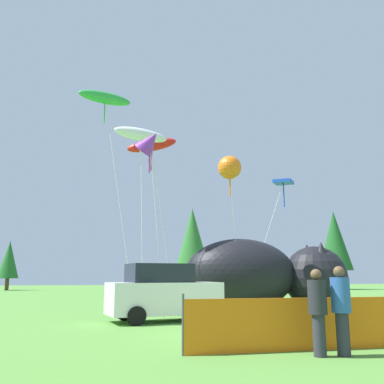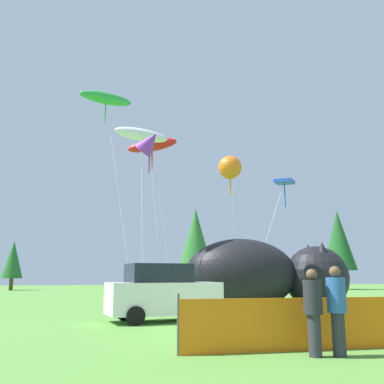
% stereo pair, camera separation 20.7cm
% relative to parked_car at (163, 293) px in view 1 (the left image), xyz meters
% --- Properties ---
extents(ground_plane, '(120.00, 120.00, 0.00)m').
position_rel_parked_car_xyz_m(ground_plane, '(2.10, -3.86, -0.98)').
color(ground_plane, '#548C38').
extents(parked_car, '(4.21, 2.50, 2.01)m').
position_rel_parked_car_xyz_m(parked_car, '(0.00, 0.00, 0.00)').
color(parked_car, white).
rests_on(parked_car, ground).
extents(folding_chair, '(0.60, 0.60, 0.89)m').
position_rel_parked_car_xyz_m(folding_chair, '(4.90, -3.93, -0.45)').
color(folding_chair, black).
rests_on(folding_chair, ground).
extents(inflatable_cat, '(7.79, 3.92, 3.28)m').
position_rel_parked_car_xyz_m(inflatable_cat, '(5.08, 3.83, 0.53)').
color(inflatable_cat, black).
rests_on(inflatable_cat, ground).
extents(safety_fence, '(7.67, 0.29, 1.23)m').
position_rel_parked_car_xyz_m(safety_fence, '(3.46, -6.41, -0.42)').
color(safety_fence, orange).
rests_on(safety_fence, ground).
extents(spectator_in_grey_shirt, '(0.38, 0.38, 1.74)m').
position_rel_parked_car_xyz_m(spectator_in_grey_shirt, '(2.35, -7.14, -0.04)').
color(spectator_in_grey_shirt, '#2D2D38').
rests_on(spectator_in_grey_shirt, ground).
extents(spectator_in_black_shirt, '(0.39, 0.39, 1.80)m').
position_rel_parked_car_xyz_m(spectator_in_black_shirt, '(2.85, -7.18, -0.00)').
color(spectator_in_black_shirt, '#2D2D38').
rests_on(spectator_in_black_shirt, ground).
extents(kite_purple_delta, '(1.55, 1.45, 7.59)m').
position_rel_parked_car_xyz_m(kite_purple_delta, '(-0.47, 1.21, 5.94)').
color(kite_purple_delta, silver).
rests_on(kite_purple_delta, ground).
extents(kite_green_fish, '(3.00, 2.77, 10.68)m').
position_rel_parked_car_xyz_m(kite_green_fish, '(-2.44, 4.96, 9.28)').
color(kite_green_fish, silver).
rests_on(kite_green_fish, ground).
extents(kite_red_lizard, '(2.62, 1.34, 8.50)m').
position_rel_parked_car_xyz_m(kite_red_lizard, '(-0.08, 4.90, 6.95)').
color(kite_red_lizard, silver).
rests_on(kite_red_lizard, ground).
extents(kite_blue_box, '(3.31, 1.91, 6.38)m').
position_rel_parked_car_xyz_m(kite_blue_box, '(6.64, 4.59, 5.19)').
color(kite_blue_box, silver).
rests_on(kite_blue_box, ground).
extents(kite_orange_flower, '(1.47, 2.29, 6.89)m').
position_rel_parked_car_xyz_m(kite_orange_flower, '(3.24, 2.49, 5.36)').
color(kite_orange_flower, silver).
rests_on(kite_orange_flower, ground).
extents(kite_white_ghost, '(2.68, 2.36, 8.74)m').
position_rel_parked_car_xyz_m(kite_white_ghost, '(-0.67, 4.20, 7.23)').
color(kite_white_ghost, silver).
rests_on(kite_white_ghost, ground).
extents(horizon_tree_east, '(3.84, 3.84, 9.15)m').
position_rel_parked_car_xyz_m(horizon_tree_east, '(7.12, 32.32, 4.63)').
color(horizon_tree_east, brown).
rests_on(horizon_tree_east, ground).
extents(horizon_tree_west, '(2.20, 2.20, 5.25)m').
position_rel_parked_car_xyz_m(horizon_tree_west, '(-12.74, 33.89, 2.24)').
color(horizon_tree_west, brown).
rests_on(horizon_tree_west, ground).
extents(horizon_tree_mid, '(3.74, 3.74, 8.92)m').
position_rel_parked_car_xyz_m(horizon_tree_mid, '(23.38, 29.96, 4.49)').
color(horizon_tree_mid, brown).
rests_on(horizon_tree_mid, ground).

